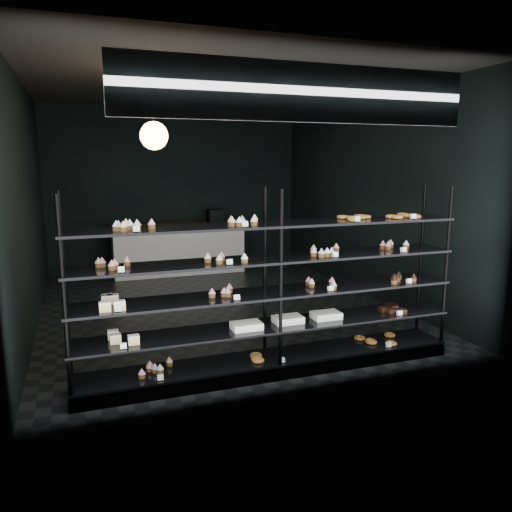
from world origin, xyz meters
name	(u,v)px	position (x,y,z in m)	size (l,w,h in m)	color
room	(216,201)	(0.00, 0.00, 1.60)	(5.01, 6.01, 3.20)	black
display_shelf	(270,314)	(-0.10, -2.45, 0.63)	(4.00, 0.50, 1.91)	black
signage	(303,92)	(0.00, -2.93, 2.75)	(3.30, 0.05, 0.50)	#0D1945
pendant_lamp	(154,136)	(-1.03, -1.16, 2.45)	(0.32, 0.32, 0.89)	black
service_counter	(179,248)	(-0.08, 2.50, 0.50)	(2.59, 0.65, 1.23)	silver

